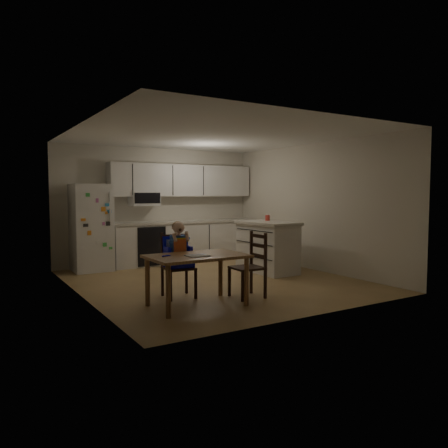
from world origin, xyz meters
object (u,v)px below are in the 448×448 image
(refrigerator, at_px, (91,228))
(kitchen_island, at_px, (267,247))
(dining_table, at_px, (197,262))
(chair_booster, at_px, (178,251))
(red_cup, at_px, (267,218))
(chair_side, at_px, (253,260))

(refrigerator, distance_m, kitchen_island, 3.46)
(dining_table, bearing_deg, refrigerator, 98.26)
(kitchen_island, relative_size, chair_booster, 1.19)
(refrigerator, height_order, kitchen_island, refrigerator)
(red_cup, distance_m, chair_booster, 2.82)
(refrigerator, xyz_separation_m, kitchen_island, (2.87, -1.90, -0.36))
(kitchen_island, height_order, chair_side, kitchen_island)
(refrigerator, height_order, chair_booster, refrigerator)
(chair_booster, xyz_separation_m, chair_side, (0.94, -0.57, -0.13))
(chair_booster, bearing_deg, dining_table, -84.52)
(kitchen_island, height_order, dining_table, kitchen_island)
(kitchen_island, bearing_deg, refrigerator, 146.52)
(kitchen_island, distance_m, chair_side, 2.09)
(red_cup, relative_size, chair_side, 0.12)
(chair_booster, height_order, chair_side, chair_booster)
(dining_table, height_order, chair_side, chair_side)
(refrigerator, xyz_separation_m, dining_table, (0.50, -3.47, -0.25))
(refrigerator, distance_m, dining_table, 3.52)
(chair_side, bearing_deg, dining_table, -84.56)
(refrigerator, relative_size, red_cup, 15.19)
(red_cup, relative_size, chair_booster, 0.10)
(dining_table, relative_size, chair_side, 1.36)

